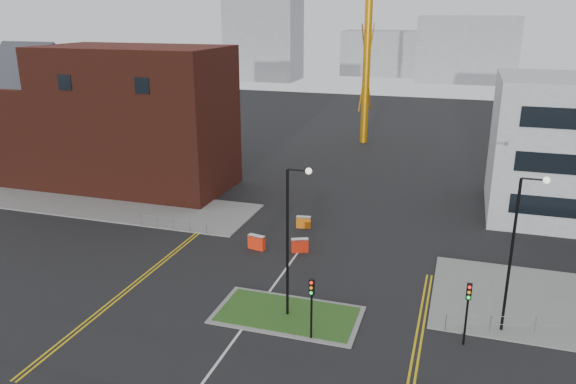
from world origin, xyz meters
TOP-DOWN VIEW (x-y plane):
  - pavement_left at (-20.00, 22.00)m, footprint 28.00×8.00m
  - island_kerb at (2.00, 8.00)m, footprint 8.60×4.60m
  - grass_island at (2.00, 8.00)m, footprint 8.00×4.00m
  - brick_building at (-22.97, 28.00)m, footprint 24.20×10.07m
  - streetlamp_island at (2.22, 8.00)m, footprint 1.46×0.36m
  - streetlamp_right_near at (14.22, 10.00)m, footprint 1.46×0.36m
  - traffic_light_island at (4.00, 5.98)m, footprint 0.28×0.33m
  - traffic_light_right at (12.00, 7.98)m, footprint 0.28×0.33m
  - railing_left at (-11.00, 18.00)m, footprint 6.05×0.05m
  - centre_line at (0.00, 2.00)m, footprint 0.15×30.00m
  - yellow_left_a at (-9.00, 10.00)m, footprint 0.12×24.00m
  - yellow_left_b at (-8.70, 10.00)m, footprint 0.12×24.00m
  - yellow_right_a at (9.50, 6.00)m, footprint 0.12×20.00m
  - yellow_right_b at (9.80, 6.00)m, footprint 0.12×20.00m
  - skyline_a at (-40.00, 120.00)m, footprint 18.00×12.00m
  - skyline_b at (10.00, 130.00)m, footprint 24.00×12.00m
  - skyline_d at (-8.00, 140.00)m, footprint 30.00×12.00m
  - barrier_left at (-3.17, 16.56)m, footprint 1.38×0.69m
  - barrier_mid at (0.09, 17.03)m, footprint 1.33×0.90m
  - barrier_right at (-1.00, 21.85)m, footprint 1.23×0.58m

SIDE VIEW (x-z plane):
  - centre_line at x=0.00m, z-range 0.00..0.01m
  - yellow_left_a at x=-9.00m, z-range 0.00..0.01m
  - yellow_left_b at x=-8.70m, z-range 0.00..0.01m
  - yellow_right_a at x=9.50m, z-range 0.00..0.01m
  - yellow_right_b at x=9.80m, z-range 0.00..0.01m
  - island_kerb at x=2.00m, z-range 0.00..0.08m
  - pavement_left at x=-20.00m, z-range 0.00..0.12m
  - grass_island at x=2.00m, z-range 0.00..0.12m
  - barrier_right at x=-1.00m, z-range 0.04..1.04m
  - barrier_mid at x=0.09m, z-range 0.05..1.12m
  - barrier_left at x=-3.17m, z-range 0.05..1.16m
  - railing_left at x=-11.00m, z-range 0.19..1.29m
  - traffic_light_island at x=4.00m, z-range 0.74..4.39m
  - traffic_light_right at x=12.00m, z-range 0.74..4.39m
  - streetlamp_island at x=2.22m, z-range 0.82..10.00m
  - streetlamp_right_near at x=14.22m, z-range 0.82..10.00m
  - skyline_d at x=-8.00m, z-range 0.00..12.00m
  - brick_building at x=-22.97m, z-range -0.27..13.97m
  - skyline_b at x=10.00m, z-range 0.00..16.00m
  - skyline_a at x=-40.00m, z-range 0.00..22.00m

